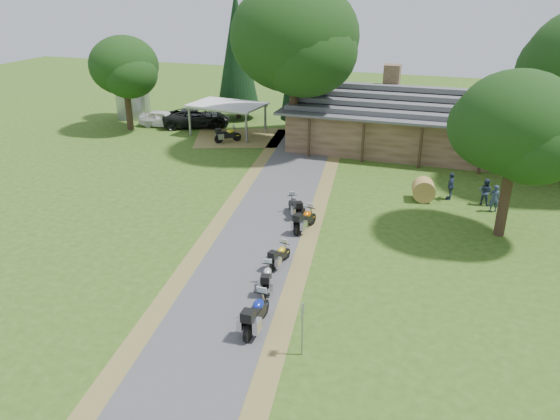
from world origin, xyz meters
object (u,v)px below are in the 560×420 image
(carport, at_px, (228,119))
(motorcycle_row_b, at_px, (267,277))
(motorcycle_row_d, at_px, (305,219))
(motorcycle_row_e, at_px, (295,205))
(lodge, at_px, (427,119))
(silo, at_px, (131,83))
(motorcycle_row_c, at_px, (280,254))
(motorcycle_carport_a, at_px, (228,134))
(car_dark_suv, at_px, (196,113))
(car_white_sedan, at_px, (163,116))
(hay_bale, at_px, (423,190))
(motorcycle_row_a, at_px, (256,312))

(carport, distance_m, motorcycle_row_b, 25.47)
(motorcycle_row_d, xyz_separation_m, motorcycle_row_e, (-1.08, 1.65, -0.04))
(lodge, height_order, motorcycle_row_e, lodge)
(silo, xyz_separation_m, motorcycle_row_b, (22.58, -25.47, -2.62))
(motorcycle_row_c, distance_m, motorcycle_carport_a, 21.02)
(silo, height_order, motorcycle_row_c, silo)
(silo, xyz_separation_m, carport, (10.95, -2.82, -1.91))
(lodge, distance_m, car_dark_suv, 19.97)
(car_white_sedan, height_order, hay_bale, car_white_sedan)
(silo, xyz_separation_m, car_dark_suv, (7.29, -1.39, -1.98))
(silo, bearing_deg, carport, -14.43)
(silo, distance_m, motorcycle_row_e, 27.84)
(car_white_sedan, height_order, motorcycle_row_d, car_white_sedan)
(motorcycle_row_b, bearing_deg, motorcycle_row_d, -12.22)
(car_dark_suv, bearing_deg, lodge, -117.28)
(lodge, relative_size, motorcycle_row_d, 11.06)
(silo, xyz_separation_m, motorcycle_row_c, (22.43, -23.33, -2.65))
(car_white_sedan, bearing_deg, motorcycle_row_a, -149.11)
(car_dark_suv, relative_size, motorcycle_row_c, 3.88)
(motorcycle_row_b, distance_m, motorcycle_row_d, 6.21)
(motorcycle_row_d, bearing_deg, silo, 62.55)
(car_white_sedan, bearing_deg, motorcycle_row_e, -136.96)
(car_dark_suv, bearing_deg, motorcycle_row_a, -173.94)
(motorcycle_row_a, height_order, motorcycle_row_c, motorcycle_row_a)
(motorcycle_row_a, bearing_deg, hay_bale, -17.24)
(motorcycle_row_a, bearing_deg, motorcycle_row_e, 9.64)
(carport, height_order, hay_bale, carport)
(car_white_sedan, height_order, motorcycle_row_a, car_white_sedan)
(silo, bearing_deg, motorcycle_row_a, -50.68)
(carport, bearing_deg, car_white_sedan, -177.96)
(motorcycle_row_c, height_order, motorcycle_row_e, motorcycle_row_e)
(carport, bearing_deg, motorcycle_row_e, -48.08)
(motorcycle_row_b, bearing_deg, motorcycle_row_e, -4.65)
(carport, xyz_separation_m, motorcycle_row_d, (11.53, -16.44, -0.64))
(motorcycle_row_a, bearing_deg, lodge, -8.56)
(car_white_sedan, distance_m, motorcycle_carport_a, 7.99)
(motorcycle_row_c, bearing_deg, motorcycle_carport_a, 40.43)
(car_dark_suv, relative_size, motorcycle_carport_a, 3.21)
(car_white_sedan, bearing_deg, motorcycle_row_d, -138.13)
(car_dark_suv, distance_m, motorcycle_carport_a, 5.98)
(hay_bale, bearing_deg, car_white_sedan, 155.68)
(lodge, relative_size, car_dark_suv, 3.33)
(lodge, bearing_deg, motorcycle_row_e, -110.81)
(carport, relative_size, motorcycle_row_a, 2.85)
(lodge, bearing_deg, motorcycle_row_d, -105.60)
(car_dark_suv, height_order, motorcycle_row_c, car_dark_suv)
(carport, height_order, motorcycle_row_a, carport)
(car_dark_suv, bearing_deg, motorcycle_row_e, -163.45)
(lodge, distance_m, motorcycle_row_c, 21.58)
(car_dark_suv, xyz_separation_m, motorcycle_row_a, (15.87, -26.88, -0.51))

